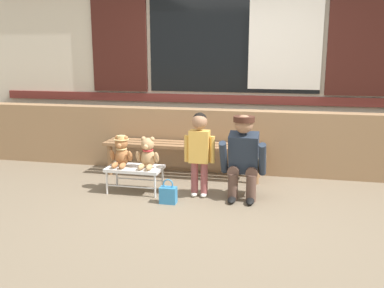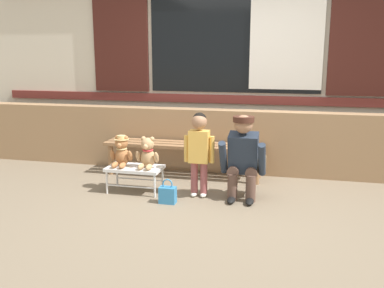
# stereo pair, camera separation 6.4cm
# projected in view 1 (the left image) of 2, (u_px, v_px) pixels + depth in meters

# --- Properties ---
(ground_plane) EXTENTS (60.00, 60.00, 0.00)m
(ground_plane) POSITION_uv_depth(u_px,v_px,m) (208.00, 207.00, 4.49)
(ground_plane) COLOR #756651
(brick_low_wall) EXTENTS (7.63, 0.25, 0.85)m
(brick_low_wall) POSITION_uv_depth(u_px,v_px,m) (227.00, 141.00, 5.76)
(brick_low_wall) COLOR #997551
(brick_low_wall) RESTS_ON ground
(shop_facade) EXTENTS (7.79, 0.26, 3.27)m
(shop_facade) POSITION_uv_depth(u_px,v_px,m) (234.00, 49.00, 5.99)
(shop_facade) COLOR beige
(shop_facade) RESTS_ON ground
(wooden_bench_long) EXTENTS (2.10, 0.40, 0.44)m
(wooden_bench_long) POSITION_uv_depth(u_px,v_px,m) (183.00, 148.00, 5.53)
(wooden_bench_long) COLOR #8E6642
(wooden_bench_long) RESTS_ON ground
(small_display_bench) EXTENTS (0.64, 0.36, 0.30)m
(small_display_bench) POSITION_uv_depth(u_px,v_px,m) (135.00, 170.00, 4.92)
(small_display_bench) COLOR silver
(small_display_bench) RESTS_ON ground
(teddy_bear_with_hat) EXTENTS (0.28, 0.27, 0.36)m
(teddy_bear_with_hat) POSITION_uv_depth(u_px,v_px,m) (121.00, 152.00, 4.91)
(teddy_bear_with_hat) COLOR #A86B3D
(teddy_bear_with_hat) RESTS_ON small_display_bench
(teddy_bear_plain) EXTENTS (0.28, 0.26, 0.36)m
(teddy_bear_plain) POSITION_uv_depth(u_px,v_px,m) (148.00, 154.00, 4.84)
(teddy_bear_plain) COLOR tan
(teddy_bear_plain) RESTS_ON small_display_bench
(child_standing) EXTENTS (0.35, 0.18, 0.96)m
(child_standing) POSITION_uv_depth(u_px,v_px,m) (199.00, 145.00, 4.69)
(child_standing) COLOR #994C4C
(child_standing) RESTS_ON ground
(adult_crouching) EXTENTS (0.50, 0.49, 0.95)m
(adult_crouching) POSITION_uv_depth(u_px,v_px,m) (244.00, 157.00, 4.64)
(adult_crouching) COLOR brown
(adult_crouching) RESTS_ON ground
(handbag_on_ground) EXTENTS (0.18, 0.11, 0.27)m
(handbag_on_ground) POSITION_uv_depth(u_px,v_px,m) (168.00, 195.00, 4.57)
(handbag_on_ground) COLOR teal
(handbag_on_ground) RESTS_ON ground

